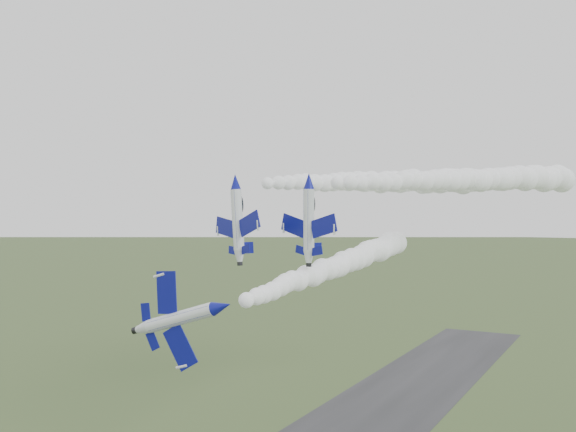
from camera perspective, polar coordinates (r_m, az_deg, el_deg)
name	(u,v)px	position (r m, az deg, el deg)	size (l,w,h in m)	color
jet_lead	(222,307)	(68.01, -5.92, -8.01)	(4.01, 13.06, 10.34)	silver
smoke_trail_jet_lead	(341,264)	(100.12, 4.70, -4.26)	(4.45, 64.63, 4.45)	white
jet_pair_left	(235,182)	(91.90, -4.75, 3.07)	(10.90, 12.54, 3.29)	silver
smoke_trail_jet_pair_left	(383,182)	(113.59, 8.47, 3.04)	(4.90, 57.11, 4.90)	white
jet_pair_right	(308,181)	(85.84, 1.82, 3.15)	(10.58, 12.20, 3.09)	silver
smoke_trail_jet_pair_right	(470,180)	(114.35, 15.89, 3.11)	(5.13, 68.70, 5.13)	white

